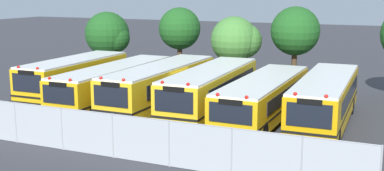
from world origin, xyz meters
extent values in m
plane|color=#38383D|center=(0.00, 0.00, 0.00)|extent=(160.00, 160.00, 0.00)
cube|color=yellow|center=(-8.13, 0.24, 1.45)|extent=(2.65, 9.14, 2.20)
cube|color=white|center=(-8.13, 0.24, 2.61)|extent=(2.60, 8.96, 0.12)
cube|color=black|center=(-8.06, -4.37, 0.53)|extent=(2.56, 0.20, 0.36)
cube|color=black|center=(-8.06, -4.32, 1.84)|extent=(2.06, 0.09, 1.05)
cube|color=black|center=(-6.86, 0.56, 1.80)|extent=(0.15, 7.10, 0.79)
cube|color=black|center=(-9.41, 0.52, 1.80)|extent=(0.15, 7.10, 0.79)
cube|color=black|center=(-8.13, 0.24, 1.01)|extent=(2.68, 9.23, 0.10)
sphere|color=red|center=(-7.37, -4.14, 2.71)|extent=(0.18, 0.18, 0.18)
sphere|color=red|center=(-8.75, -4.17, 2.71)|extent=(0.18, 0.18, 0.18)
cube|color=black|center=(-8.06, -4.33, 2.45)|extent=(1.13, 0.10, 0.24)
cylinder|color=black|center=(-6.97, -2.89, 0.50)|extent=(0.30, 1.00, 1.00)
cylinder|color=black|center=(-9.20, -2.92, 0.50)|extent=(0.30, 1.00, 1.00)
cylinder|color=black|center=(-7.06, 3.01, 0.50)|extent=(0.30, 1.00, 1.00)
cylinder|color=black|center=(-9.29, 2.98, 0.50)|extent=(0.30, 1.00, 1.00)
cube|color=yellow|center=(-4.73, -0.20, 1.35)|extent=(2.50, 11.01, 2.01)
cube|color=white|center=(-4.73, -0.20, 2.42)|extent=(2.45, 10.79, 0.12)
cube|color=black|center=(-4.69, -5.77, 0.53)|extent=(2.48, 0.18, 0.36)
cube|color=black|center=(-4.69, -5.72, 1.71)|extent=(1.99, 0.07, 0.96)
cube|color=black|center=(-3.50, 0.10, 1.67)|extent=(0.10, 8.58, 0.72)
cube|color=black|center=(-5.97, 0.09, 1.67)|extent=(0.10, 8.58, 0.72)
cube|color=black|center=(-4.73, -0.20, 0.95)|extent=(2.53, 11.12, 0.10)
sphere|color=red|center=(-4.03, -5.55, 2.52)|extent=(0.18, 0.18, 0.18)
sphere|color=red|center=(-5.36, -5.56, 2.52)|extent=(0.18, 0.18, 0.18)
cube|color=black|center=(-4.69, -5.73, 2.26)|extent=(1.09, 0.09, 0.24)
cylinder|color=black|center=(-3.63, -4.29, 0.50)|extent=(0.29, 1.00, 1.00)
cylinder|color=black|center=(-5.78, -4.31, 0.50)|extent=(0.29, 1.00, 1.00)
cylinder|color=black|center=(-3.69, 3.50, 0.50)|extent=(0.29, 1.00, 1.00)
cylinder|color=black|center=(-5.83, 3.49, 0.50)|extent=(0.29, 1.00, 1.00)
cube|color=yellow|center=(-1.64, 0.01, 1.44)|extent=(2.50, 10.81, 2.18)
cube|color=white|center=(-1.64, 0.01, 2.59)|extent=(2.45, 10.59, 0.12)
cube|color=black|center=(-1.67, -5.46, 0.53)|extent=(2.49, 0.17, 0.36)
cube|color=black|center=(-1.67, -5.41, 1.84)|extent=(2.00, 0.07, 1.05)
cube|color=black|center=(-0.40, 0.31, 1.79)|extent=(0.09, 8.42, 0.79)
cube|color=black|center=(-2.88, 0.32, 1.79)|extent=(0.09, 8.42, 0.79)
cube|color=black|center=(-1.64, 0.01, 1.01)|extent=(2.52, 10.92, 0.10)
sphere|color=red|center=(-1.00, -5.24, 2.69)|extent=(0.18, 0.18, 0.18)
sphere|color=red|center=(-2.34, -5.23, 2.69)|extent=(0.18, 0.18, 0.18)
cube|color=black|center=(-1.67, -5.42, 2.43)|extent=(1.10, 0.09, 0.24)
cylinder|color=black|center=(-0.58, -3.99, 0.50)|extent=(0.29, 1.00, 1.00)
cylinder|color=black|center=(-2.74, -3.98, 0.50)|extent=(0.29, 1.00, 1.00)
cylinder|color=black|center=(-0.54, 3.60, 0.50)|extent=(0.29, 1.00, 1.00)
cylinder|color=black|center=(-2.70, 3.62, 0.50)|extent=(0.29, 1.00, 1.00)
cube|color=yellow|center=(1.63, 0.01, 1.45)|extent=(2.77, 10.55, 2.20)
cube|color=white|center=(1.63, 0.01, 2.61)|extent=(2.71, 10.34, 0.12)
cube|color=black|center=(1.79, -5.30, 0.53)|extent=(2.51, 0.23, 0.36)
cube|color=black|center=(1.79, -5.25, 1.84)|extent=(2.01, 0.12, 1.06)
cube|color=black|center=(2.87, 0.35, 1.80)|extent=(0.28, 8.17, 0.79)
cube|color=black|center=(0.37, 0.27, 1.80)|extent=(0.28, 8.17, 0.79)
cube|color=black|center=(1.63, 0.01, 1.01)|extent=(2.79, 10.65, 0.10)
sphere|color=red|center=(2.46, -5.06, 2.71)|extent=(0.18, 0.18, 0.18)
sphere|color=red|center=(1.11, -5.10, 2.71)|extent=(0.18, 0.18, 0.18)
cube|color=black|center=(1.79, -5.26, 2.45)|extent=(1.11, 0.11, 0.24)
cylinder|color=black|center=(2.83, -3.80, 0.50)|extent=(0.31, 1.01, 1.00)
cylinder|color=black|center=(0.66, -3.86, 0.50)|extent=(0.31, 1.01, 1.00)
cylinder|color=black|center=(2.61, 3.48, 0.50)|extent=(0.31, 1.01, 1.00)
cylinder|color=black|center=(0.44, 3.42, 0.50)|extent=(0.31, 1.01, 1.00)
cube|color=yellow|center=(4.82, -0.17, 1.30)|extent=(2.61, 10.76, 1.90)
cube|color=white|center=(4.82, -0.17, 2.31)|extent=(2.55, 10.55, 0.12)
cube|color=black|center=(4.78, -5.61, 0.53)|extent=(2.57, 0.18, 0.36)
cube|color=black|center=(4.78, -5.56, 1.64)|extent=(2.06, 0.08, 0.91)
cube|color=black|center=(6.10, 0.12, 1.61)|extent=(0.11, 8.38, 0.68)
cube|color=black|center=(3.55, 0.14, 1.61)|extent=(0.11, 8.38, 0.68)
cube|color=black|center=(4.82, -0.17, 0.92)|extent=(2.63, 10.87, 0.10)
sphere|color=red|center=(5.47, -5.39, 2.41)|extent=(0.18, 0.18, 0.18)
sphere|color=red|center=(4.09, -5.38, 2.41)|extent=(0.18, 0.18, 0.18)
cube|color=black|center=(4.78, -5.57, 2.15)|extent=(1.13, 0.09, 0.24)
cylinder|color=black|center=(5.91, -4.15, 0.50)|extent=(0.29, 1.00, 1.00)
cylinder|color=black|center=(3.67, -4.13, 0.50)|extent=(0.29, 1.00, 1.00)
cylinder|color=black|center=(5.97, 3.39, 0.50)|extent=(0.29, 1.00, 1.00)
cylinder|color=black|center=(3.73, 3.41, 0.50)|extent=(0.29, 1.00, 1.00)
cube|color=#EAA80C|center=(8.08, 0.00, 1.44)|extent=(2.65, 10.47, 2.17)
cube|color=white|center=(8.08, 0.00, 2.58)|extent=(2.59, 10.26, 0.12)
cube|color=black|center=(8.22, -5.27, 0.53)|extent=(2.43, 0.22, 0.36)
cube|color=black|center=(8.22, -5.22, 1.83)|extent=(1.95, 0.11, 1.04)
cube|color=black|center=(9.29, 0.34, 1.78)|extent=(0.25, 8.12, 0.78)
cube|color=black|center=(6.87, 0.27, 1.78)|extent=(0.25, 8.12, 0.78)
cube|color=black|center=(8.08, 0.00, 1.00)|extent=(2.67, 10.58, 0.10)
sphere|color=red|center=(8.87, -5.03, 2.68)|extent=(0.18, 0.18, 0.18)
sphere|color=red|center=(7.56, -5.07, 2.68)|extent=(0.18, 0.18, 0.18)
cube|color=black|center=(8.22, -5.23, 2.42)|extent=(1.07, 0.11, 0.24)
cylinder|color=black|center=(9.23, -3.77, 0.50)|extent=(0.31, 1.01, 1.00)
cylinder|color=black|center=(7.13, -3.83, 0.50)|extent=(0.31, 1.01, 1.00)
cylinder|color=black|center=(9.05, 3.44, 0.50)|extent=(0.31, 1.01, 1.00)
cylinder|color=black|center=(6.95, 3.38, 0.50)|extent=(0.31, 1.01, 1.00)
cylinder|color=#4C3823|center=(-11.34, 9.01, 1.05)|extent=(0.36, 0.36, 2.10)
sphere|color=#1E561E|center=(-11.34, 9.01, 3.48)|extent=(3.70, 3.70, 3.70)
sphere|color=#1E561E|center=(-10.56, 8.98, 3.18)|extent=(2.46, 2.46, 2.46)
cylinder|color=#4C3823|center=(-5.31, 10.43, 1.37)|extent=(0.40, 0.40, 2.75)
sphere|color=#1E561E|center=(-5.31, 10.43, 4.02)|extent=(3.40, 3.40, 3.40)
sphere|color=#1E561E|center=(-5.37, 10.20, 4.49)|extent=(2.37, 2.37, 2.37)
cylinder|color=#4C3823|center=(-0.01, 8.59, 1.10)|extent=(0.39, 0.39, 2.20)
sphere|color=#478438|center=(-0.01, 8.59, 3.49)|extent=(3.44, 3.44, 3.44)
sphere|color=#478438|center=(0.71, 8.88, 3.41)|extent=(2.56, 2.56, 2.56)
cylinder|color=#4C3823|center=(4.35, 9.25, 1.46)|extent=(0.39, 0.39, 2.92)
sphere|color=#1E561E|center=(4.35, 9.25, 4.23)|extent=(3.49, 3.49, 3.49)
sphere|color=#1E561E|center=(3.96, 8.96, 4.61)|extent=(1.94, 1.94, 1.94)
cylinder|color=#9EA0A3|center=(-4.74, -8.81, 0.98)|extent=(0.07, 0.07, 1.97)
cylinder|color=#9EA0A3|center=(-2.05, -8.81, 0.98)|extent=(0.07, 0.07, 1.97)
cylinder|color=#9EA0A3|center=(0.63, -8.81, 0.98)|extent=(0.07, 0.07, 1.97)
cylinder|color=#9EA0A3|center=(3.32, -8.81, 0.98)|extent=(0.07, 0.07, 1.97)
cylinder|color=#9EA0A3|center=(6.01, -8.81, 0.98)|extent=(0.07, 0.07, 1.97)
cylinder|color=#9EA0A3|center=(8.69, -8.81, 0.98)|extent=(0.07, 0.07, 1.97)
cube|color=#ADB2B7|center=(0.63, -8.81, 0.98)|extent=(21.49, 0.02, 1.93)
cylinder|color=#9EA0A3|center=(0.63, -8.81, 1.94)|extent=(21.49, 0.04, 0.04)
cone|color=#EA5914|center=(-0.46, -7.74, 0.26)|extent=(0.39, 0.39, 0.51)
camera|label=1|loc=(12.02, -26.14, 7.13)|focal=46.60mm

